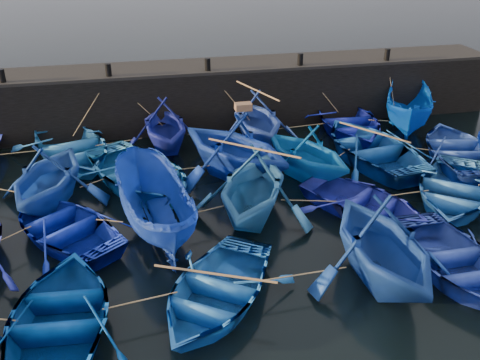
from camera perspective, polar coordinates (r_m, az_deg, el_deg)
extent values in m
plane|color=black|center=(15.10, 2.56, -7.77)|extent=(120.00, 120.00, 0.00)
cube|color=black|center=(23.88, -3.71, 8.98)|extent=(26.00, 2.50, 2.50)
cube|color=black|center=(23.51, -3.81, 12.02)|extent=(26.00, 2.50, 0.12)
cylinder|color=black|center=(22.83, -24.06, 10.12)|extent=(0.24, 0.24, 0.50)
cylinder|color=black|center=(22.34, -13.87, 11.34)|extent=(0.24, 0.24, 0.50)
cylinder|color=black|center=(22.57, -3.48, 12.21)|extent=(0.24, 0.24, 0.50)
cylinder|color=black|center=(23.48, 6.45, 12.67)|extent=(0.24, 0.24, 0.50)
cylinder|color=black|center=(25.00, 15.42, 12.78)|extent=(0.24, 0.24, 0.50)
imported|color=#2264AC|center=(21.17, -17.58, 3.31)|extent=(5.39, 6.31, 1.11)
imported|color=navy|center=(21.26, -8.08, 5.89)|extent=(3.59, 4.12, 2.10)
imported|color=blue|center=(21.62, 1.79, 6.65)|extent=(3.76, 4.32, 2.20)
imported|color=navy|center=(23.25, 11.50, 6.09)|extent=(3.93, 5.28, 1.05)
imported|color=#023EAB|center=(23.95, 17.60, 7.14)|extent=(4.05, 5.39, 1.96)
imported|color=#1B4591|center=(17.92, -19.82, 0.53)|extent=(4.70, 5.08, 2.21)
imported|color=#1F69AD|center=(18.50, -10.66, 0.72)|extent=(5.96, 6.60, 1.12)
imported|color=navy|center=(18.62, -0.56, 3.75)|extent=(6.14, 6.29, 2.52)
imported|color=#0B60B9|center=(18.83, 7.14, 3.10)|extent=(4.83, 5.08, 2.10)
imported|color=navy|center=(20.83, 13.90, 3.46)|extent=(4.70, 6.00, 1.13)
imported|color=#284AA4|center=(21.70, 22.38, 2.98)|extent=(4.69, 5.72, 1.04)
imported|color=#091C8E|center=(16.24, -18.22, -4.64)|extent=(5.18, 5.43, 0.92)
imported|color=navy|center=(15.58, -9.22, -2.79)|extent=(2.68, 5.21, 1.92)
imported|color=#2869A6|center=(16.10, 1.38, -0.51)|extent=(5.38, 5.68, 2.35)
imported|color=#1F269B|center=(17.13, 13.04, -2.27)|extent=(4.91, 5.14, 0.87)
imported|color=#2561AD|center=(18.62, 21.82, -0.88)|extent=(5.69, 5.99, 1.01)
imported|color=navy|center=(12.90, -18.55, -13.70)|extent=(3.78, 5.00, 0.98)
imported|color=blue|center=(13.05, -2.67, -11.67)|extent=(5.07, 5.40, 0.91)
imported|color=navy|center=(13.86, 14.95, -6.42)|extent=(4.04, 4.63, 2.36)
imported|color=#253DA8|center=(15.12, 21.88, -7.87)|extent=(3.14, 4.38, 0.91)
cube|color=brown|center=(18.18, 0.36, 7.83)|extent=(0.56, 0.37, 0.24)
cylinder|color=tan|center=(21.42, -22.85, 2.67)|extent=(2.17, 0.18, 0.04)
cylinder|color=tan|center=(21.23, -12.76, 3.99)|extent=(1.78, 0.43, 0.04)
cylinder|color=tan|center=(21.55, -3.07, 4.99)|extent=(1.90, 0.19, 0.04)
cylinder|color=tan|center=(22.45, 6.79, 5.75)|extent=(2.27, 0.23, 0.04)
cylinder|color=tan|center=(23.63, 14.53, 6.17)|extent=(0.78, 0.34, 0.04)
cylinder|color=tan|center=(18.84, -24.24, -0.89)|extent=(1.42, 0.86, 0.04)
cylinder|color=tan|center=(18.28, -15.06, -0.17)|extent=(1.07, 0.66, 0.04)
cylinder|color=tan|center=(18.64, -5.55, 1.24)|extent=(1.54, 0.14, 0.04)
cylinder|color=tan|center=(18.93, 3.27, 1.75)|extent=(0.68, 0.58, 0.04)
cylinder|color=tan|center=(19.90, 10.63, 2.61)|extent=(1.13, 0.91, 0.04)
cylinder|color=tan|center=(21.21, 18.23, 3.24)|extent=(1.36, 0.89, 0.04)
cylinder|color=tan|center=(16.12, -23.12, -5.42)|extent=(0.92, 0.76, 0.04)
cylinder|color=tan|center=(15.93, -13.75, -4.24)|extent=(0.77, 0.34, 0.04)
cylinder|color=tan|center=(16.02, -3.78, -3.26)|extent=(1.22, 0.35, 0.04)
cylinder|color=tan|center=(16.64, 7.34, -2.20)|extent=(1.66, 0.49, 0.04)
cylinder|color=tan|center=(17.78, 17.65, -1.33)|extent=(1.35, 0.11, 0.04)
cylinder|color=tan|center=(12.80, -10.56, -12.53)|extent=(1.72, 0.29, 0.04)
cylinder|color=tan|center=(13.45, 6.41, -10.00)|extent=(2.46, 0.12, 0.04)
cylinder|color=tan|center=(14.61, 18.41, -8.06)|extent=(0.26, 0.17, 0.04)
cylinder|color=tan|center=(22.25, -15.60, 7.59)|extent=(1.66, 0.89, 2.09)
cylinder|color=tan|center=(22.39, -11.00, 8.21)|extent=(1.99, 0.49, 2.10)
cylinder|color=tan|center=(22.68, -1.15, 8.94)|extent=(1.69, 0.65, 2.09)
cylinder|color=tan|center=(23.83, 8.51, 9.55)|extent=(1.75, 0.45, 2.09)
cylinder|color=tan|center=(25.00, 15.82, 9.66)|extent=(0.33, 0.76, 2.08)
cylinder|color=#99724C|center=(21.25, 1.84, 9.50)|extent=(1.08, 2.84, 0.06)
cylinder|color=#99724C|center=(20.61, 14.09, 4.97)|extent=(1.77, 2.49, 0.06)
cylinder|color=#99724C|center=(15.58, 1.43, 3.42)|extent=(2.34, 1.97, 0.06)
cylinder|color=#99724C|center=(12.76, -2.72, -9.97)|extent=(2.74, 1.32, 0.06)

